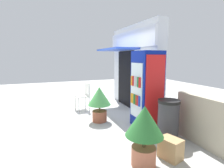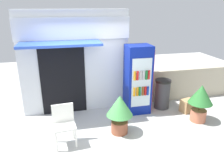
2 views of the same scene
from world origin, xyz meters
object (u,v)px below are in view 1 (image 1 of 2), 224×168
potted_plant_near_shop (99,100)px  trash_bin (168,120)px  potted_plant_curbside (144,128)px  cardboard_box (171,148)px  drink_cooler (147,90)px  plastic_chair (84,94)px

potted_plant_near_shop → trash_bin: (1.57, 1.03, -0.16)m
potted_plant_curbside → cardboard_box: 0.70m
drink_cooler → plastic_chair: 2.38m
plastic_chair → trash_bin: plastic_chair is taller
potted_plant_near_shop → cardboard_box: 2.29m
drink_cooler → potted_plant_near_shop: (-0.78, -0.98, -0.35)m
potted_plant_curbside → drink_cooler: bearing=146.6°
plastic_chair → drink_cooler: bearing=28.4°
potted_plant_curbside → trash_bin: (-0.59, 0.96, -0.19)m
plastic_chair → potted_plant_curbside: size_ratio=0.90×
drink_cooler → cardboard_box: 1.63m
drink_cooler → potted_plant_near_shop: drink_cooler is taller
potted_plant_near_shop → drink_cooler: bearing=51.5°
plastic_chair → cardboard_box: 3.55m
potted_plant_near_shop → potted_plant_curbside: 2.17m
plastic_chair → potted_plant_curbside: 3.45m
drink_cooler → potted_plant_curbside: drink_cooler is taller
drink_cooler → trash_bin: size_ratio=2.19×
drink_cooler → potted_plant_curbside: bearing=-33.4°
drink_cooler → plastic_chair: bearing=-151.6°
drink_cooler → potted_plant_curbside: size_ratio=1.90×
plastic_chair → potted_plant_near_shop: (1.28, 0.13, 0.07)m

